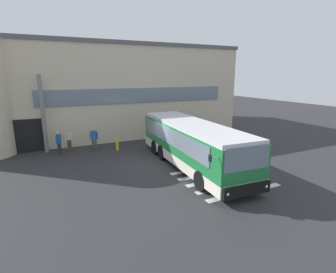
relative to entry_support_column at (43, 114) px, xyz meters
name	(u,v)px	position (x,y,z in m)	size (l,w,h in m)	color
ground_plane	(157,162)	(6.38, -5.40, -2.76)	(80.00, 90.00, 0.02)	#2B2B2D
bay_paint_stripes	(222,179)	(8.38, -9.60, -2.75)	(4.40, 3.96, 0.01)	silver
terminal_building	(104,89)	(5.69, 6.23, 1.29)	(23.66, 13.80, 8.09)	beige
entry_support_column	(43,114)	(0.00, 0.00, 0.00)	(0.28, 0.28, 5.50)	slate
bus_main_foreground	(192,145)	(7.92, -7.13, -1.42)	(3.55, 10.49, 2.70)	#1E7238
passenger_near_column	(59,142)	(0.80, -1.09, -1.82)	(0.38, 0.52, 1.68)	#2D2D33
passenger_by_doorway	(69,139)	(1.52, -0.47, -1.82)	(0.49, 0.40, 1.68)	#4C4233
passenger_at_curb_edge	(94,138)	(3.23, -0.91, -1.82)	(0.53, 0.37, 1.68)	#4C4233
safety_bollard_yellow	(117,144)	(4.72, -1.80, -2.30)	(0.18, 0.18, 0.90)	yellow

